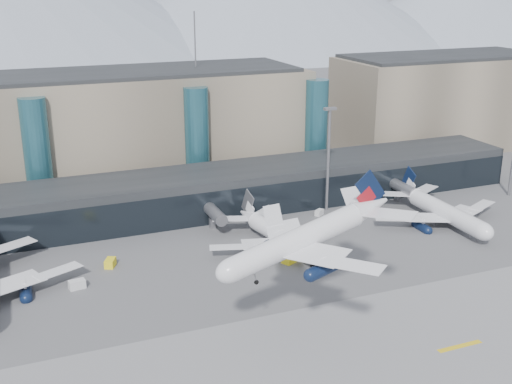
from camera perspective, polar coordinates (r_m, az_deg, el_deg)
ground at (r=108.25m, az=4.08°, el=-11.73°), size 900.00×900.00×0.00m
runway_strip at (r=97.10m, az=8.09°, el=-15.77°), size 400.00×40.00×0.04m
runway_markings at (r=97.08m, az=8.09°, el=-15.75°), size 128.00×1.00×0.02m
concourse at (r=155.58m, az=-5.18°, el=-0.14°), size 170.00×27.00×10.00m
terminal_main at (r=178.85m, az=-16.06°, el=5.15°), size 130.00×30.00×31.00m
terminal_east at (r=224.60m, az=16.18°, el=7.73°), size 70.00×30.00×31.00m
teal_towers at (r=165.04m, az=-11.93°, el=3.89°), size 116.40×19.40×46.00m
lightmast_mid at (r=155.31m, az=6.45°, el=3.42°), size 3.00×1.20×25.60m
hero_jet at (r=98.62m, az=5.10°, el=-3.31°), size 32.38×32.50×10.54m
jet_parked_mid at (r=136.45m, az=1.70°, el=-3.21°), size 32.47×32.72×10.58m
jet_parked_right at (r=155.99m, az=15.86°, el=-1.01°), size 35.19×33.93×11.33m
veh_a at (r=123.75m, az=-15.62°, el=-7.91°), size 3.15×2.06×1.65m
veh_b at (r=131.04m, az=-12.83°, el=-6.16°), size 2.79×3.31×1.64m
veh_d at (r=155.65m, az=5.64°, el=-1.82°), size 2.69×2.42×1.36m
veh_g at (r=145.62m, az=1.70°, el=-3.23°), size 2.24×2.34×1.20m
veh_h at (r=130.01m, az=3.12°, el=-5.78°), size 4.35×3.55×2.13m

